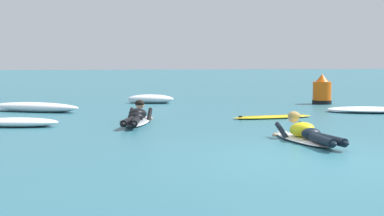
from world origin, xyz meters
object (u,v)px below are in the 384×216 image
at_px(surfer_near, 306,134).
at_px(channel_marker_buoy, 322,92).
at_px(drifting_surfboard, 272,117).
at_px(surfer_far, 137,117).

height_order(surfer_near, channel_marker_buoy, channel_marker_buoy).
bearing_deg(channel_marker_buoy, surfer_near, -112.63).
relative_size(drifting_surfboard, channel_marker_buoy, 2.23).
distance_m(surfer_near, surfer_far, 4.33).
relative_size(surfer_far, drifting_surfboard, 1.27).
xyz_separation_m(surfer_near, channel_marker_buoy, (3.45, 8.27, 0.23)).
distance_m(surfer_far, channel_marker_buoy, 7.88).
height_order(drifting_surfboard, channel_marker_buoy, channel_marker_buoy).
height_order(surfer_near, surfer_far, same).
height_order(surfer_near, drifting_surfboard, surfer_near).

